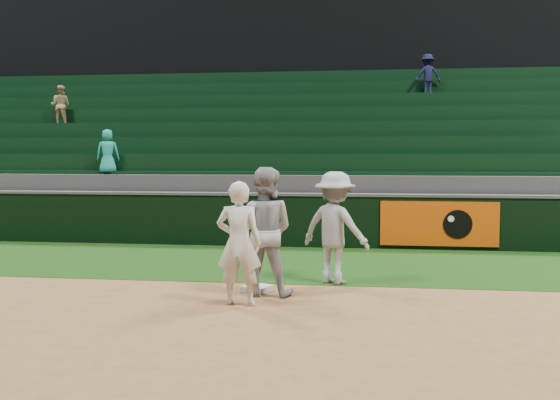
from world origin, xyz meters
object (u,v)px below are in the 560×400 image
at_px(first_base, 257,288).
at_px(first_baseman, 239,243).
at_px(base_coach, 335,228).
at_px(baserunner, 264,231).

xyz_separation_m(first_base, first_baseman, (-0.10, -0.91, 0.84)).
bearing_deg(base_coach, baserunner, 69.28).
bearing_deg(first_baseman, base_coach, -127.58).
relative_size(first_base, baserunner, 0.20).
relative_size(first_base, base_coach, 0.21).
distance_m(first_baseman, baserunner, 0.75).
relative_size(first_baseman, base_coach, 0.96).
height_order(first_baseman, base_coach, base_coach).
relative_size(first_baseman, baserunner, 0.91).
height_order(first_base, first_baseman, first_baseman).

